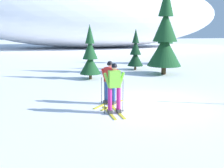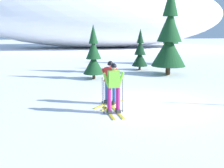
{
  "view_description": "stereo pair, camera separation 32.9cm",
  "coord_description": "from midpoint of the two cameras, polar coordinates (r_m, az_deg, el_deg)",
  "views": [
    {
      "loc": [
        -3.41,
        -10.02,
        3.02
      ],
      "look_at": [
        -1.76,
        -0.38,
        0.95
      ],
      "focal_mm": 43.11,
      "sensor_mm": 36.0,
      "label": 1
    },
    {
      "loc": [
        -3.08,
        -10.07,
        3.02
      ],
      "look_at": [
        -1.76,
        -0.38,
        0.95
      ],
      "focal_mm": 43.11,
      "sensor_mm": 36.0,
      "label": 2
    }
  ],
  "objects": [
    {
      "name": "ground_plane",
      "position": [
        10.98,
        9.78,
        -4.19
      ],
      "size": [
        120.0,
        120.0,
        0.0
      ],
      "primitive_type": "plane",
      "color": "white"
    },
    {
      "name": "skier_lime_jacket",
      "position": [
        9.42,
        1.35,
        -0.75
      ],
      "size": [
        0.78,
        1.66,
        1.81
      ],
      "color": "gold",
      "rests_on": "ground"
    },
    {
      "name": "skier_red_jacket",
      "position": [
        10.58,
        0.55,
        0.5
      ],
      "size": [
        1.38,
        1.53,
        1.74
      ],
      "color": "gold",
      "rests_on": "ground"
    },
    {
      "name": "pine_tree_far_left",
      "position": [
        15.83,
        -3.33,
        5.85
      ],
      "size": [
        1.24,
        1.24,
        3.2
      ],
      "color": "#47301E",
      "rests_on": "ground"
    },
    {
      "name": "pine_tree_center_left",
      "position": [
        19.4,
        6.44,
        6.58
      ],
      "size": [
        1.13,
        1.13,
        2.93
      ],
      "color": "#47301E",
      "rests_on": "ground"
    },
    {
      "name": "pine_tree_center_right",
      "position": [
        17.67,
        12.58,
        9.53
      ],
      "size": [
        2.18,
        2.18,
        5.64
      ],
      "color": "#47301E",
      "rests_on": "ground"
    },
    {
      "name": "pine_tree_far_right",
      "position": [
        22.8,
        12.78,
        8.84
      ],
      "size": [
        1.75,
        1.75,
        4.53
      ],
      "color": "#47301E",
      "rests_on": "ground"
    },
    {
      "name": "snow_ridge_background",
      "position": [
        41.09,
        -2.32,
        14.61
      ],
      "size": [
        38.1,
        14.6,
        9.85
      ],
      "primitive_type": "ellipsoid",
      "color": "white",
      "rests_on": "ground"
    }
  ]
}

